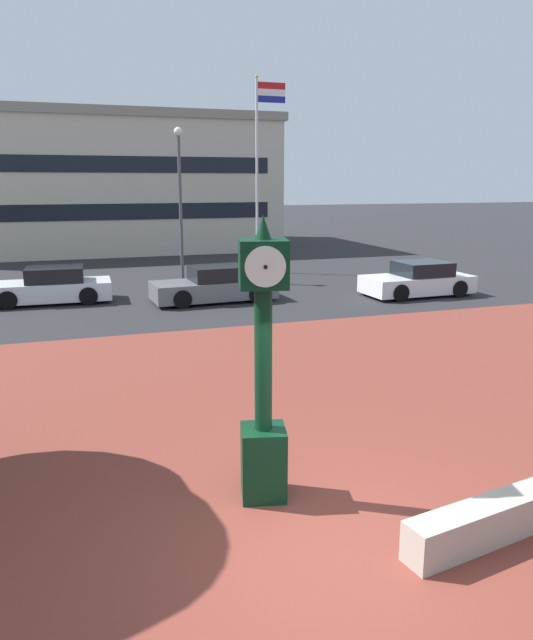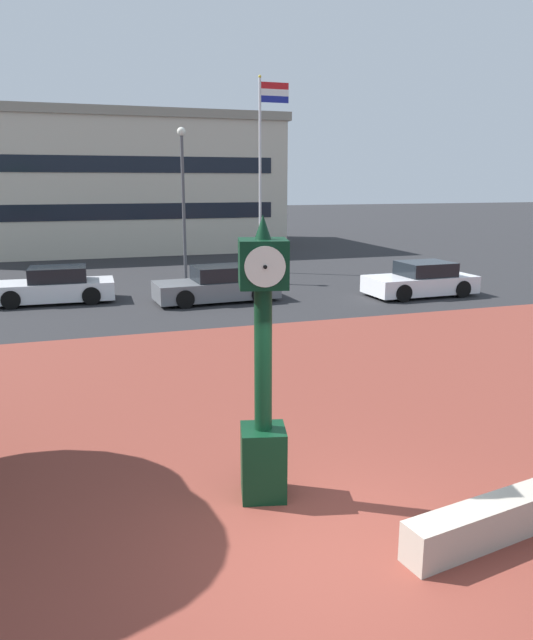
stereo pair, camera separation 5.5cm
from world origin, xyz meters
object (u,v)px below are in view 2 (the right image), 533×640
street_clock (263,379)px  flagpole_primary (263,162)px  car_street_near (54,287)px  civic_building (102,183)px  street_lamp_post (183,188)px  car_street_far (421,281)px  car_street_distant (218,286)px

street_clock → flagpole_primary: (6.36, 19.94, 3.43)m
street_clock → car_street_near: 15.56m
civic_building → street_lamp_post: (2.55, -15.18, -0.18)m
flagpole_primary → civic_building: flagpole_primary is taller
car_street_far → street_lamp_post: street_lamp_post is taller
car_street_near → civic_building: (2.82, 18.55, 3.57)m
flagpole_primary → civic_building: bearing=115.3°
civic_building → car_street_near: bearing=-98.6°
flagpole_primary → car_street_far: bearing=-63.0°
street_clock → car_street_far: street_clock is taller
car_street_distant → civic_building: civic_building is taller
street_lamp_post → car_street_far: bearing=-38.5°
street_clock → car_street_distant: street_clock is taller
street_clock → car_street_near: size_ratio=0.89×
car_street_distant → flagpole_primary: flagpole_primary is taller
flagpole_primary → street_lamp_post: bearing=-161.3°
car_street_near → car_street_distant: same height
car_street_near → car_street_distant: bearing=-104.2°
car_street_far → car_street_distant: (-7.62, 1.30, 0.00)m
car_street_far → car_street_distant: bearing=78.9°
car_street_distant → civic_building: 20.66m
car_street_near → flagpole_primary: bearing=-61.5°
car_street_far → car_street_distant: size_ratio=0.93×
car_street_distant → car_street_near: bearing=71.0°
civic_building → street_lamp_post: size_ratio=3.35×
car_street_near → flagpole_primary: 11.42m
car_street_distant → civic_building: bearing=4.9°
car_street_distant → street_lamp_post: (-0.26, 4.97, 3.39)m
car_street_near → flagpole_primary: flagpole_primary is taller
civic_building → car_street_far: bearing=-64.1°
car_street_far → flagpole_primary: (-3.89, 7.62, 4.55)m
car_street_near → car_street_far: size_ratio=1.03×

